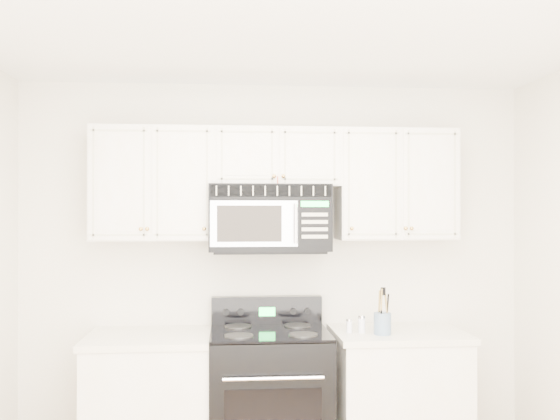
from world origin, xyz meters
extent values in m
cube|color=white|center=(0.00, 0.00, 2.60)|extent=(3.50, 3.50, 0.01)
cube|color=beige|center=(0.00, 1.75, 1.30)|extent=(3.50, 0.01, 2.60)
cube|color=white|center=(-0.80, 1.44, 0.44)|extent=(0.82, 0.63, 0.88)
cube|color=beige|center=(-0.80, 1.44, 0.90)|extent=(0.86, 0.65, 0.04)
cube|color=white|center=(0.80, 1.44, 0.44)|extent=(0.82, 0.63, 0.88)
cube|color=beige|center=(0.80, 1.44, 0.90)|extent=(0.86, 0.65, 0.04)
cube|color=black|center=(-0.06, 1.42, 0.46)|extent=(0.76, 0.65, 0.92)
cylinder|color=white|center=(-0.06, 1.07, 0.72)|extent=(0.60, 0.02, 0.02)
cube|color=black|center=(-0.06, 1.42, 0.93)|extent=(0.76, 0.65, 0.02)
cube|color=black|center=(-0.06, 1.71, 1.02)|extent=(0.76, 0.08, 0.20)
cube|color=#22EB4D|center=(-0.06, 1.67, 1.02)|extent=(0.11, 0.00, 0.06)
cube|color=white|center=(-0.82, 1.58, 1.90)|extent=(0.80, 0.33, 0.75)
cube|color=white|center=(0.82, 1.58, 1.90)|extent=(0.80, 0.33, 0.75)
cube|color=white|center=(0.00, 1.58, 2.08)|extent=(0.84, 0.33, 0.39)
sphere|color=tan|center=(-0.84, 1.40, 1.60)|extent=(0.03, 0.03, 0.03)
sphere|color=tan|center=(-0.48, 1.40, 1.60)|extent=(0.03, 0.03, 0.03)
sphere|color=tan|center=(0.48, 1.40, 1.60)|extent=(0.03, 0.03, 0.03)
sphere|color=tan|center=(0.84, 1.40, 1.60)|extent=(0.03, 0.03, 0.03)
sphere|color=tan|center=(-0.03, 1.40, 1.94)|extent=(0.03, 0.03, 0.03)
sphere|color=tan|center=(0.03, 1.40, 1.94)|extent=(0.03, 0.03, 0.03)
cylinder|color=#B91407|center=(-0.01, 1.40, 1.89)|extent=(0.01, 0.00, 0.10)
sphere|color=tan|center=(-0.01, 1.40, 1.84)|extent=(0.03, 0.03, 0.03)
cube|color=black|center=(-0.05, 1.55, 1.67)|extent=(0.80, 0.40, 0.44)
cube|color=#BDB9A2|center=(-0.05, 1.36, 1.84)|extent=(0.78, 0.01, 0.08)
cube|color=#A7A9B5|center=(-0.16, 1.35, 1.63)|extent=(0.56, 0.01, 0.29)
cube|color=black|center=(-0.19, 1.34, 1.63)|extent=(0.41, 0.01, 0.23)
cube|color=black|center=(0.23, 1.35, 1.63)|extent=(0.22, 0.01, 0.29)
cube|color=#22EB4D|center=(0.23, 1.34, 1.76)|extent=(0.18, 0.00, 0.04)
cylinder|color=white|center=(0.10, 1.31, 1.63)|extent=(0.02, 0.02, 0.25)
cylinder|color=#496689|center=(0.66, 1.32, 0.99)|extent=(0.11, 0.11, 0.14)
cylinder|color=olive|center=(0.69, 1.32, 1.06)|extent=(0.01, 0.01, 0.24)
cylinder|color=black|center=(0.65, 1.34, 1.07)|extent=(0.01, 0.01, 0.26)
cylinder|color=olive|center=(0.65, 1.29, 1.08)|extent=(0.01, 0.01, 0.28)
cylinder|color=black|center=(0.69, 1.32, 1.06)|extent=(0.01, 0.01, 0.24)
cylinder|color=olive|center=(0.65, 1.34, 1.07)|extent=(0.01, 0.01, 0.26)
cylinder|color=black|center=(0.65, 1.29, 1.08)|extent=(0.01, 0.01, 0.28)
cylinder|color=olive|center=(0.69, 1.32, 1.06)|extent=(0.01, 0.01, 0.24)
cylinder|color=silver|center=(0.46, 1.39, 0.96)|extent=(0.04, 0.04, 0.08)
cylinder|color=white|center=(0.46, 1.39, 1.00)|extent=(0.04, 0.04, 0.01)
cylinder|color=silver|center=(0.54, 1.38, 0.97)|extent=(0.05, 0.05, 0.09)
cylinder|color=white|center=(0.54, 1.38, 1.02)|extent=(0.05, 0.05, 0.02)
camera|label=1|loc=(-0.33, -2.62, 1.71)|focal=40.00mm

